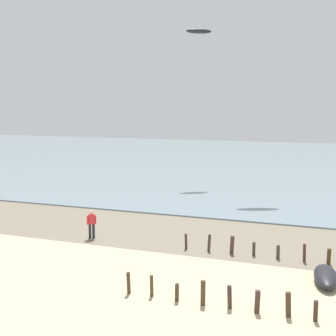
# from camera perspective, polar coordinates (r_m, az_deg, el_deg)

# --- Properties ---
(wet_sand_strip) EXTENTS (120.00, 8.12, 0.01)m
(wet_sand_strip) POSITION_cam_1_polar(r_m,az_deg,el_deg) (28.50, 3.95, -8.34)
(wet_sand_strip) COLOR #7A6D59
(wet_sand_strip) RESTS_ON ground
(sea) EXTENTS (160.00, 70.00, 0.10)m
(sea) POSITION_cam_1_polar(r_m,az_deg,el_deg) (66.30, 13.28, 0.78)
(sea) COLOR gray
(sea) RESTS_ON ground
(groyne_mid) EXTENTS (12.15, 0.34, 1.02)m
(groyne_mid) POSITION_cam_1_polar(r_m,az_deg,el_deg) (18.50, 13.41, -16.27)
(groyne_mid) COLOR #483629
(groyne_mid) RESTS_ON ground
(person_nearest_camera) EXTENTS (0.45, 0.41, 1.71)m
(person_nearest_camera) POSITION_cam_1_polar(r_m,az_deg,el_deg) (27.89, -9.55, -6.85)
(person_nearest_camera) COLOR #232328
(person_nearest_camera) RESTS_ON ground
(grounded_kite) EXTENTS (1.28, 2.96, 0.58)m
(grounded_kite) POSITION_cam_1_polar(r_m,az_deg,el_deg) (22.28, 19.14, -12.69)
(grounded_kite) COLOR black
(grounded_kite) RESTS_ON ground
(kite_aloft_5) EXTENTS (2.80, 2.23, 0.57)m
(kite_aloft_5) POSITION_cam_1_polar(r_m,az_deg,el_deg) (49.02, 3.88, 16.72)
(kite_aloft_5) COLOR black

